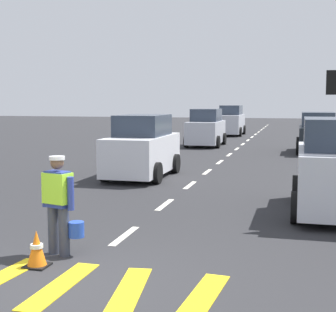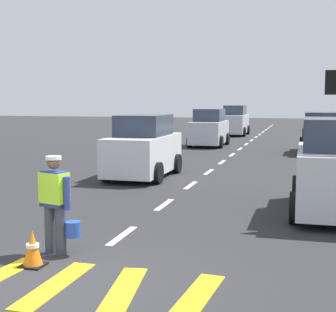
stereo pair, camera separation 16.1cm
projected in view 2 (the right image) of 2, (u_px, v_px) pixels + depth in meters
ground_plane at (241, 149)px, 27.23m from camera, size 96.00×96.00×0.00m
crosswalk_stripes at (56, 285)px, 7.11m from camera, size 4.49×1.93×0.01m
lane_center_line at (249, 142)px, 31.26m from camera, size 0.14×46.40×0.01m
road_worker at (56, 200)px, 8.43m from camera, size 0.77×0.40×1.67m
traffic_cone_near at (33, 248)px, 7.89m from camera, size 0.36×0.36×0.58m
car_oncoming_lead at (144, 148)px, 17.04m from camera, size 1.93×3.95×2.10m
car_parked_far at (320, 134)px, 24.87m from camera, size 1.97×4.19×2.01m
car_oncoming_third at (235, 121)px, 37.55m from camera, size 1.90×4.24×2.22m
car_oncoming_second at (209, 129)px, 28.69m from camera, size 1.95×3.86×2.10m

